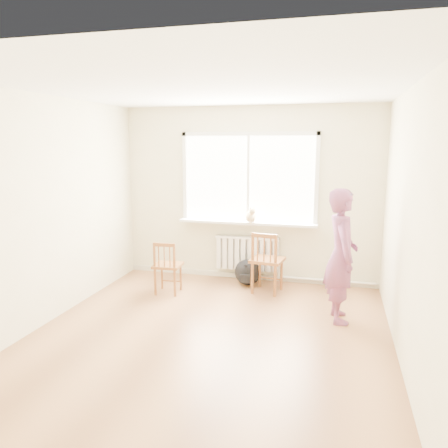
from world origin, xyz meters
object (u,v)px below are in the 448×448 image
Objects in this scene: chair_left at (167,267)px; cat at (251,216)px; chair_right at (266,262)px; backpack at (248,272)px; person at (341,256)px.

cat is (1.06, 0.81, 0.67)m from chair_left.
chair_right is 2.41× the size of cat.
cat is 0.94× the size of backpack.
backpack is (-0.02, -0.14, -0.86)m from cat.
chair_right is 0.50m from backpack.
person reaches higher than backpack.
cat is 0.87m from backpack.
chair_left is 0.86× the size of chair_right.
person reaches higher than chair_left.
chair_right is 2.25× the size of backpack.
chair_right reaches higher than backpack.
backpack is at bearing 42.08° from person.
person is 1.80m from backpack.
person is 4.06× the size of backpack.
chair_right is 1.32m from person.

